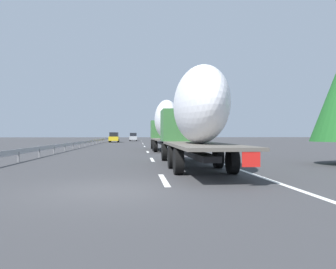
{
  "coord_description": "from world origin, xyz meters",
  "views": [
    {
      "loc": [
        -9.58,
        -0.88,
        1.6
      ],
      "look_at": [
        20.42,
        -3.64,
        1.59
      ],
      "focal_mm": 35.43,
      "sensor_mm": 36.0,
      "label": 1
    }
  ],
  "objects_px": {
    "truck_trailing": "(195,115)",
    "car_silver_hatch": "(133,137)",
    "truck_lead": "(165,123)",
    "car_yellow_coupe": "(114,137)",
    "road_sign": "(175,130)"
  },
  "relations": [
    {
      "from": "truck_lead",
      "to": "road_sign",
      "type": "bearing_deg",
      "value": -9.36
    },
    {
      "from": "car_yellow_coupe",
      "to": "truck_trailing",
      "type": "bearing_deg",
      "value": -171.84
    },
    {
      "from": "truck_trailing",
      "to": "road_sign",
      "type": "height_order",
      "value": "truck_trailing"
    },
    {
      "from": "car_yellow_coupe",
      "to": "road_sign",
      "type": "relative_size",
      "value": 1.41
    },
    {
      "from": "truck_trailing",
      "to": "car_silver_hatch",
      "type": "height_order",
      "value": "truck_trailing"
    },
    {
      "from": "truck_trailing",
      "to": "road_sign",
      "type": "relative_size",
      "value": 3.79
    },
    {
      "from": "truck_trailing",
      "to": "car_yellow_coupe",
      "type": "bearing_deg",
      "value": 8.16
    },
    {
      "from": "truck_trailing",
      "to": "car_silver_hatch",
      "type": "distance_m",
      "value": 64.9
    },
    {
      "from": "truck_trailing",
      "to": "car_silver_hatch",
      "type": "relative_size",
      "value": 2.97
    },
    {
      "from": "car_silver_hatch",
      "to": "car_yellow_coupe",
      "type": "xyz_separation_m",
      "value": [
        -13.01,
        3.67,
        0.02
      ]
    },
    {
      "from": "truck_lead",
      "to": "car_yellow_coupe",
      "type": "height_order",
      "value": "truck_lead"
    },
    {
      "from": "truck_lead",
      "to": "car_silver_hatch",
      "type": "bearing_deg",
      "value": 4.47
    },
    {
      "from": "truck_lead",
      "to": "road_sign",
      "type": "distance_m",
      "value": 19.06
    },
    {
      "from": "truck_lead",
      "to": "car_silver_hatch",
      "type": "distance_m",
      "value": 48.21
    },
    {
      "from": "road_sign",
      "to": "car_silver_hatch",
      "type": "bearing_deg",
      "value": 13.19
    }
  ]
}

